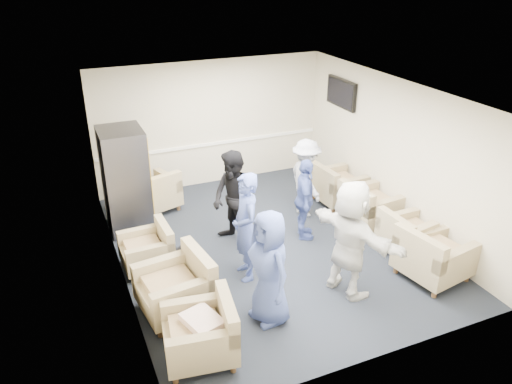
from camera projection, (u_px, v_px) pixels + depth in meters
name	position (u px, v px, depth m)	size (l,w,h in m)	color
floor	(269.00, 245.00, 8.76)	(6.00, 6.00, 0.00)	black
ceiling	(271.00, 94.00, 7.61)	(6.00, 6.00, 0.00)	white
back_wall	(211.00, 124.00, 10.68)	(5.00, 0.02, 2.70)	beige
front_wall	(379.00, 270.00, 5.69)	(5.00, 0.02, 2.70)	beige
left_wall	(114.00, 201.00, 7.29)	(0.02, 6.00, 2.70)	beige
right_wall	(394.00, 153.00, 9.07)	(0.02, 6.00, 2.70)	beige
chair_rail	(212.00, 144.00, 10.85)	(4.98, 0.04, 0.06)	white
tv	(341.00, 93.00, 10.25)	(0.10, 1.00, 0.58)	black
armchair_left_near	(204.00, 334.00, 6.20)	(0.99, 0.99, 0.69)	#978561
armchair_left_mid	(179.00, 288.00, 7.01)	(1.05, 1.05, 0.75)	#978561
armchair_left_far	(150.00, 250.00, 8.04)	(0.80, 0.80, 0.62)	#978561
armchair_right_near	(431.00, 258.00, 7.72)	(1.08, 1.08, 0.75)	#978561
armchair_right_midnear	(407.00, 237.00, 8.36)	(0.86, 0.86, 0.67)	#978561
armchair_right_midfar	(368.00, 208.00, 9.26)	(1.00, 1.00, 0.73)	#978561
armchair_right_far	(336.00, 187.00, 10.13)	(0.95, 0.95, 0.71)	#978561
armchair_corner	(154.00, 194.00, 9.83)	(1.11, 1.11, 0.71)	#978561
vending_machine	(126.00, 180.00, 8.97)	(0.77, 0.90, 1.90)	#4F4F57
backpack	(184.00, 257.00, 8.00)	(0.29, 0.23, 0.44)	black
pillow	(202.00, 322.00, 6.12)	(0.50, 0.38, 0.14)	white
person_front_left	(269.00, 268.00, 6.66)	(0.81, 0.53, 1.66)	#40539B
person_mid_left	(246.00, 227.00, 7.57)	(0.64, 0.42, 1.75)	#40539B
person_back_left	(234.00, 200.00, 8.45)	(0.83, 0.65, 1.72)	black
person_back_right	(306.00, 178.00, 9.50)	(0.99, 0.57, 1.54)	white
person_mid_right	(305.00, 200.00, 8.71)	(0.87, 0.36, 1.49)	#40539B
person_front_right	(350.00, 239.00, 7.19)	(1.68, 0.54, 1.81)	silver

